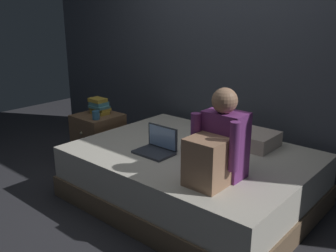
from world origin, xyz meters
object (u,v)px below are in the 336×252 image
(book_stack, at_px, (99,106))
(person_sitting, at_px, (218,146))
(pillow, at_px, (244,137))
(mug, at_px, (96,115))
(nightstand, at_px, (99,139))
(laptop, at_px, (157,146))
(bed, at_px, (192,176))

(book_stack, bearing_deg, person_sitting, -12.57)
(pillow, height_order, mug, mug)
(nightstand, bearing_deg, mug, -42.69)
(book_stack, bearing_deg, laptop, -14.71)
(person_sitting, distance_m, mug, 1.66)
(pillow, relative_size, mug, 6.22)
(bed, relative_size, person_sitting, 3.05)
(laptop, bearing_deg, book_stack, 165.29)
(pillow, bearing_deg, laptop, -123.50)
(person_sitting, distance_m, pillow, 0.83)
(laptop, xyz_separation_m, book_stack, (-1.12, 0.29, 0.11))
(person_sitting, height_order, book_stack, person_sitting)
(book_stack, xyz_separation_m, mug, (0.15, -0.17, -0.04))
(nightstand, height_order, mug, mug)
(pillow, bearing_deg, bed, -118.68)
(pillow, bearing_deg, nightstand, -164.57)
(bed, xyz_separation_m, mug, (-1.17, -0.10, 0.36))
(mug, bearing_deg, person_sitting, -8.01)
(book_stack, distance_m, mug, 0.23)
(bed, height_order, laptop, laptop)
(bed, height_order, pillow, pillow)
(person_sitting, height_order, mug, person_sitting)
(mug, bearing_deg, nightstand, 137.31)
(pillow, bearing_deg, person_sitting, -73.77)
(book_stack, bearing_deg, nightstand, -64.99)
(pillow, xyz_separation_m, mug, (-1.42, -0.55, 0.06))
(pillow, bearing_deg, mug, -158.89)
(nightstand, xyz_separation_m, pillow, (1.55, 0.43, 0.26))
(bed, bearing_deg, pillow, 61.32)
(nightstand, distance_m, pillow, 1.63)
(bed, height_order, mug, mug)
(person_sitting, bearing_deg, laptop, 171.09)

